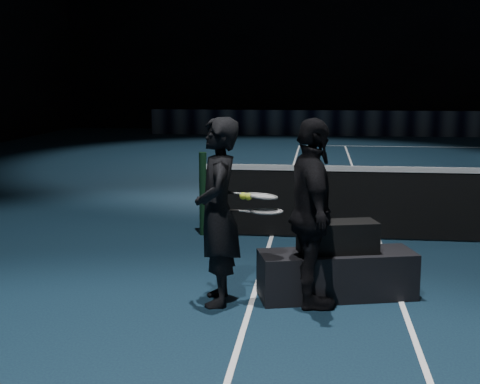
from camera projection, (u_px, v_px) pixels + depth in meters
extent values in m
cylinder|color=black|center=(203.00, 194.00, 8.78)|extent=(0.10, 0.10, 1.10)
cube|color=black|center=(461.00, 124.00, 23.22)|extent=(22.00, 0.15, 0.90)
cube|color=black|center=(337.00, 274.00, 6.33)|extent=(1.54, 0.85, 0.44)
cube|color=black|center=(338.00, 237.00, 6.27)|extent=(0.79, 0.49, 0.29)
cube|color=white|center=(338.00, 241.00, 6.11)|extent=(0.33, 0.09, 0.10)
imported|color=black|center=(218.00, 212.00, 6.06)|extent=(0.50, 0.68, 1.72)
imported|color=black|center=(312.00, 214.00, 5.98)|extent=(0.61, 1.07, 1.72)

